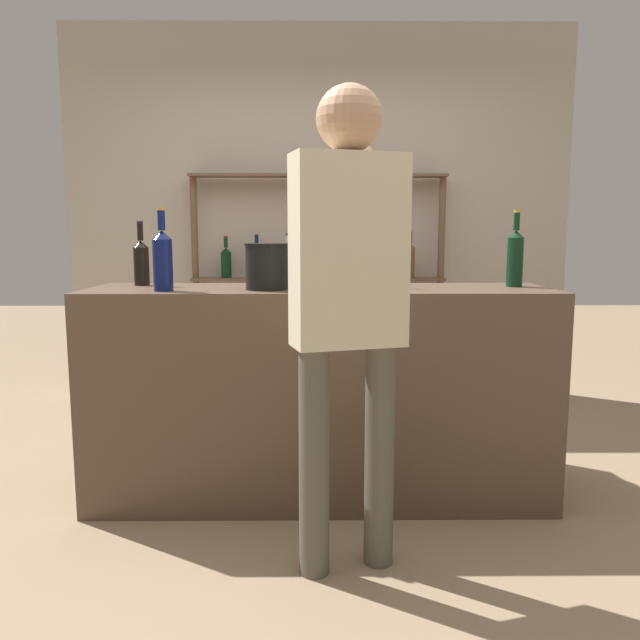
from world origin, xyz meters
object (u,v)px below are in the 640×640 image
counter_bottle_2 (367,261)px  server_behind_counter (356,263)px  counter_bottle_1 (141,261)px  customer_center (348,289)px  ice_bucket (267,266)px  counter_bottle_4 (163,259)px  counter_bottle_0 (298,256)px  counter_bottle_3 (515,257)px

counter_bottle_2 → server_behind_counter: bearing=90.2°
counter_bottle_1 → counter_bottle_2: counter_bottle_2 is taller
customer_center → ice_bucket: bearing=13.5°
counter_bottle_4 → counter_bottle_1: bearing=120.6°
counter_bottle_2 → customer_center: customer_center is taller
customer_center → counter_bottle_1: bearing=33.6°
counter_bottle_0 → customer_center: bearing=-74.2°
ice_bucket → customer_center: (0.34, -0.60, -0.05)m
counter_bottle_2 → customer_center: bearing=-99.9°
counter_bottle_1 → ice_bucket: counter_bottle_1 is taller
counter_bottle_2 → ice_bucket: bearing=-163.2°
server_behind_counter → ice_bucket: bearing=-34.8°
counter_bottle_3 → ice_bucket: bearing=-173.2°
counter_bottle_1 → customer_center: (0.98, -0.83, -0.06)m
ice_bucket → server_behind_counter: bearing=63.7°
counter_bottle_1 → server_behind_counter: size_ratio=0.17×
ice_bucket → counter_bottle_3: bearing=6.8°
counter_bottle_1 → counter_bottle_4: bearing=-59.4°
counter_bottle_3 → server_behind_counter: size_ratio=0.20×
counter_bottle_0 → counter_bottle_3: counter_bottle_0 is taller
counter_bottle_4 → server_behind_counter: size_ratio=0.20×
counter_bottle_2 → server_behind_counter: 0.80m
counter_bottle_0 → counter_bottle_1: counter_bottle_0 is taller
counter_bottle_1 → customer_center: size_ratio=0.17×
counter_bottle_0 → counter_bottle_3: size_ratio=1.05×
counter_bottle_2 → ice_bucket: counter_bottle_2 is taller
counter_bottle_1 → ice_bucket: size_ratio=1.49×
counter_bottle_1 → counter_bottle_3: 1.82m
counter_bottle_1 → counter_bottle_4: 0.35m
counter_bottle_0 → counter_bottle_4: 0.62m
counter_bottle_3 → ice_bucket: counter_bottle_3 is taller
counter_bottle_1 → counter_bottle_0: bearing=-8.4°
counter_bottle_4 → customer_center: bearing=-33.5°
counter_bottle_3 → counter_bottle_4: counter_bottle_4 is taller
customer_center → server_behind_counter: bearing=-20.7°
counter_bottle_0 → ice_bucket: size_ratio=1.82×
counter_bottle_0 → counter_bottle_4: (-0.60, -0.19, -0.00)m
ice_bucket → counter_bottle_2: bearing=16.8°
server_behind_counter → counter_bottle_1: bearing=-65.7°
counter_bottle_1 → counter_bottle_4: size_ratio=0.85×
counter_bottle_2 → customer_center: (-0.13, -0.74, -0.06)m
counter_bottle_3 → customer_center: size_ratio=0.20×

